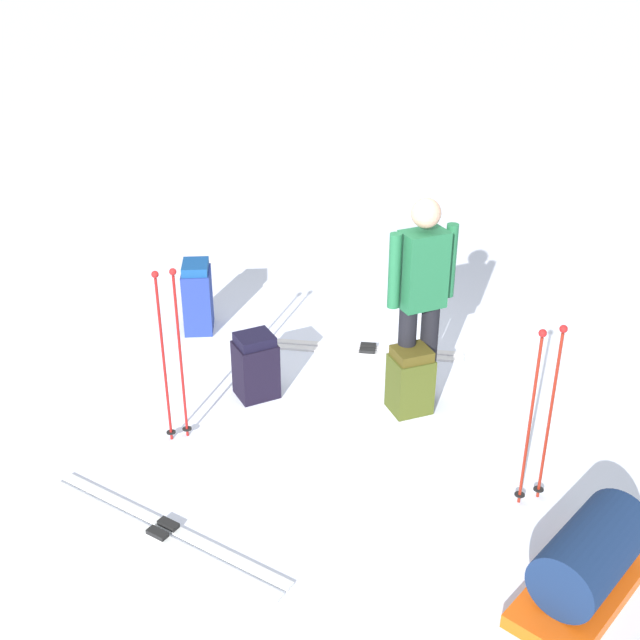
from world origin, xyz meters
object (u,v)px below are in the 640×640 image
at_px(skier_standing, 421,293).
at_px(backpack_large_dark, 410,380).
at_px(ski_pair_far, 368,350).
at_px(ski_poles_planted_far, 542,409).
at_px(backpack_small_spare, 198,297).
at_px(gear_sled, 589,562).
at_px(backpack_bright, 256,366).
at_px(ski_pair_near, 163,531).
at_px(ski_poles_planted_near, 171,349).

relative_size(skier_standing, backpack_large_dark, 3.12).
distance_m(ski_pair_far, ski_poles_planted_far, 2.37).
xyz_separation_m(ski_pair_far, backpack_small_spare, (1.53, -0.58, 0.32)).
distance_m(skier_standing, ski_pair_far, 1.29).
relative_size(backpack_large_dark, gear_sled, 0.49).
height_order(ski_pair_far, backpack_bright, backpack_bright).
distance_m(ski_pair_near, ski_poles_planted_near, 1.28).
bearing_deg(ski_poles_planted_far, ski_pair_far, -69.62).
distance_m(ski_pair_far, backpack_large_dark, 1.01).
bearing_deg(backpack_small_spare, ski_pair_near, 88.04).
height_order(skier_standing, ski_pair_near, skier_standing).
bearing_deg(backpack_large_dark, backpack_small_spare, -42.03).
distance_m(backpack_bright, gear_sled, 2.95).
xyz_separation_m(ski_pair_near, ski_poles_planted_near, (-0.03, -1.04, 0.74)).
bearing_deg(ski_poles_planted_far, ski_poles_planted_near, -21.24).
bearing_deg(ski_poles_planted_near, ski_poles_planted_far, 158.76).
relative_size(backpack_large_dark, backpack_small_spare, 0.81).
xyz_separation_m(backpack_bright, ski_poles_planted_near, (0.59, 0.55, 0.49)).
xyz_separation_m(backpack_bright, gear_sled, (-1.85, 2.30, -0.04)).
xyz_separation_m(backpack_small_spare, gear_sled, (-2.37, 3.53, -0.11)).
distance_m(ski_pair_far, ski_poles_planted_near, 2.12).
height_order(backpack_large_dark, ski_poles_planted_far, ski_poles_planted_far).
bearing_deg(ski_pair_near, backpack_bright, -111.17).
relative_size(ski_pair_far, backpack_bright, 3.09).
distance_m(skier_standing, ski_poles_planted_far, 1.40).
bearing_deg(ski_poles_planted_near, ski_pair_near, 88.38).
relative_size(backpack_small_spare, ski_poles_planted_far, 0.52).
relative_size(skier_standing, ski_pair_far, 1.00).
relative_size(ski_poles_planted_near, gear_sled, 1.22).
distance_m(ski_poles_planted_near, gear_sled, 3.05).
bearing_deg(ski_poles_planted_far, backpack_small_spare, -49.42).
bearing_deg(backpack_bright, backpack_small_spare, -67.00).
height_order(backpack_small_spare, ski_poles_planted_near, ski_poles_planted_near).
bearing_deg(ski_pair_far, backpack_bright, 32.50).
relative_size(ski_pair_far, ski_poles_planted_near, 1.25).
bearing_deg(backpack_large_dark, ski_poles_planted_far, 117.32).
distance_m(ski_pair_far, gear_sled, 3.07).
bearing_deg(skier_standing, ski_poles_planted_far, 112.40).
distance_m(skier_standing, backpack_bright, 1.46).
distance_m(ski_pair_far, backpack_small_spare, 1.67).
relative_size(backpack_small_spare, gear_sled, 0.60).
relative_size(ski_pair_near, backpack_large_dark, 2.94).
bearing_deg(ski_pair_far, gear_sled, 105.97).
bearing_deg(ski_poles_planted_far, backpack_large_dark, -62.68).
distance_m(ski_poles_planted_near, ski_poles_planted_far, 2.55).
distance_m(backpack_bright, ski_poles_planted_far, 2.37).
relative_size(backpack_large_dark, ski_poles_planted_far, 0.42).
distance_m(ski_poles_planted_far, gear_sled, 0.96).
bearing_deg(ski_poles_planted_far, ski_pair_near, 2.82).
bearing_deg(ski_poles_planted_near, ski_pair_far, -143.24).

